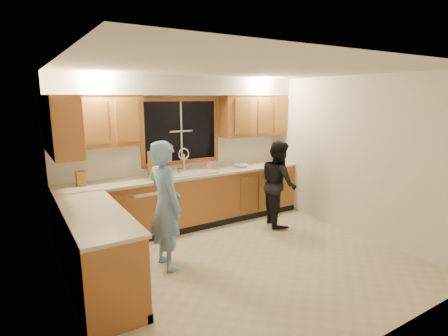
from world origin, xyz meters
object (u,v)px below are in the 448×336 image
(man, at_px, (166,205))
(bowl, at_px, (242,166))
(woman, at_px, (279,183))
(sink, at_px, (189,176))
(stove, at_px, (109,273))
(dishwasher, at_px, (142,211))
(soap_bottle, at_px, (208,165))
(knife_block, at_px, (81,178))
(dish_crate, at_px, (161,174))

(man, bearing_deg, bowl, -62.54)
(man, relative_size, woman, 1.13)
(sink, relative_size, stove, 0.96)
(dishwasher, bearing_deg, woman, -18.45)
(woman, xyz_separation_m, soap_bottle, (-0.93, 0.79, 0.27))
(man, xyz_separation_m, soap_bottle, (1.30, 1.22, 0.18))
(dishwasher, distance_m, bowl, 1.97)
(woman, bearing_deg, man, 121.30)
(sink, height_order, soap_bottle, sink)
(dishwasher, distance_m, soap_bottle, 1.38)
(stove, bearing_deg, sink, 45.39)
(woman, xyz_separation_m, knife_block, (-3.02, 0.78, 0.30))
(woman, xyz_separation_m, dish_crate, (-1.87, 0.63, 0.25))
(soap_bottle, bearing_deg, bowl, -8.58)
(dish_crate, xyz_separation_m, bowl, (1.59, 0.06, -0.04))
(knife_block, height_order, soap_bottle, knife_block)
(dish_crate, bearing_deg, dishwasher, 162.56)
(stove, height_order, knife_block, knife_block)
(bowl, bearing_deg, stove, -148.03)
(stove, bearing_deg, dishwasher, 62.31)
(sink, relative_size, dishwasher, 1.05)
(dishwasher, height_order, bowl, bowl)
(sink, relative_size, dish_crate, 3.09)
(man, bearing_deg, sink, -40.24)
(stove, height_order, woman, woman)
(woman, height_order, dish_crate, woman)
(stove, relative_size, man, 0.54)
(dish_crate, height_order, bowl, dish_crate)
(dishwasher, distance_m, stove, 2.04)
(bowl, bearing_deg, woman, -68.04)
(woman, distance_m, bowl, 0.77)
(dish_crate, bearing_deg, woman, -18.61)
(man, bearing_deg, woman, -81.42)
(dish_crate, bearing_deg, man, -108.75)
(dishwasher, xyz_separation_m, bowl, (1.89, -0.04, 0.54))
(man, xyz_separation_m, dish_crate, (0.36, 1.07, 0.16))
(dishwasher, relative_size, soap_bottle, 4.79)
(stove, height_order, dish_crate, dish_crate)
(stove, bearing_deg, bowl, 31.97)
(dishwasher, distance_m, dish_crate, 0.66)
(sink, bearing_deg, knife_block, 178.55)
(dishwasher, xyz_separation_m, dish_crate, (0.30, -0.09, 0.57))
(sink, xyz_separation_m, dish_crate, (-0.55, -0.11, 0.12))
(woman, relative_size, dish_crate, 5.26)
(dishwasher, bearing_deg, sink, 0.99)
(sink, bearing_deg, man, -127.74)
(man, height_order, knife_block, man)
(knife_block, relative_size, dish_crate, 0.79)
(stove, bearing_deg, dish_crate, 53.88)
(sink, xyz_separation_m, woman, (1.32, -0.74, -0.13))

